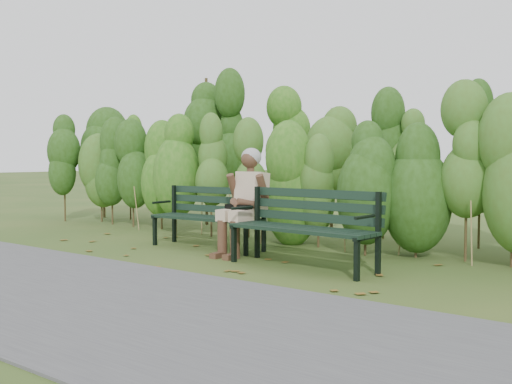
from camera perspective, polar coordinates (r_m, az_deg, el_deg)
The scene contains 7 objects.
ground at distance 6.84m, azimuth -1.80°, elevation -6.42°, with size 80.00×80.00×0.00m, color #31501C.
footpath at distance 5.36m, azimuth -17.12°, elevation -9.24°, with size 60.00×2.50×0.01m, color #474749.
hedge_band at distance 8.26m, azimuth 6.43°, elevation 3.99°, with size 11.04×1.67×2.42m.
leaf_litter at distance 6.79m, azimuth -0.43°, elevation -6.47°, with size 5.81×2.12×0.01m.
bench_left at distance 7.68m, azimuth -4.28°, elevation -1.91°, with size 1.58×0.57×0.78m.
bench_right at distance 6.32m, azimuth 4.86°, elevation -2.80°, with size 1.67×0.63×0.82m.
seated_woman at distance 7.13m, azimuth -1.05°, elevation -0.36°, with size 0.54×0.78×1.27m.
Camera 1 is at (4.28, -5.21, 1.15)m, focal length 42.00 mm.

